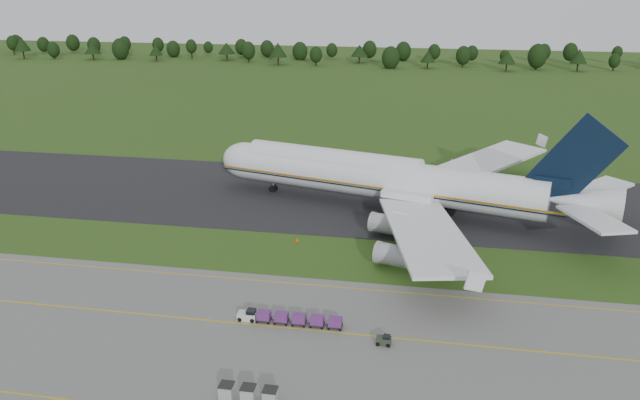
% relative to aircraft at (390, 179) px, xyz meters
% --- Properties ---
extents(ground, '(600.00, 600.00, 0.00)m').
position_rel_aircraft_xyz_m(ground, '(-13.84, -22.99, -6.23)').
color(ground, '#294815').
rests_on(ground, ground).
extents(apron, '(300.00, 52.00, 0.06)m').
position_rel_aircraft_xyz_m(apron, '(-13.84, -56.99, -6.20)').
color(apron, slate).
rests_on(apron, ground).
extents(taxiway, '(300.00, 40.00, 0.08)m').
position_rel_aircraft_xyz_m(taxiway, '(-13.84, 5.01, -6.19)').
color(taxiway, black).
rests_on(taxiway, ground).
extents(apron_markings, '(300.00, 30.20, 0.01)m').
position_rel_aircraft_xyz_m(apron_markings, '(-13.84, -49.97, -6.17)').
color(apron_markings, gold).
rests_on(apron_markings, apron).
extents(tree_line, '(523.03, 24.12, 11.59)m').
position_rel_aircraft_xyz_m(tree_line, '(-30.10, 196.42, -0.10)').
color(tree_line, black).
rests_on(tree_line, ground).
extents(aircraft, '(77.95, 73.37, 21.82)m').
position_rel_aircraft_xyz_m(aircraft, '(0.00, 0.00, 0.00)').
color(aircraft, white).
rests_on(aircraft, ground).
extents(baggage_train, '(13.83, 1.47, 1.41)m').
position_rel_aircraft_xyz_m(baggage_train, '(-9.98, -43.92, -5.41)').
color(baggage_train, silver).
rests_on(baggage_train, apron).
extents(utility_cart, '(1.85, 1.25, 0.98)m').
position_rel_aircraft_xyz_m(utility_cart, '(2.59, -46.63, -5.69)').
color(utility_cart, '#293223').
rests_on(utility_cart, apron).
extents(uld_row, '(6.35, 1.55, 1.54)m').
position_rel_aircraft_xyz_m(uld_row, '(-10.79, -59.53, -5.40)').
color(uld_row, '#979797').
rests_on(uld_row, apron).
extents(edge_markers, '(13.75, 0.30, 0.60)m').
position_rel_aircraft_xyz_m(edge_markers, '(-7.59, -18.30, -5.96)').
color(edge_markers, '#FC4D07').
rests_on(edge_markers, ground).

